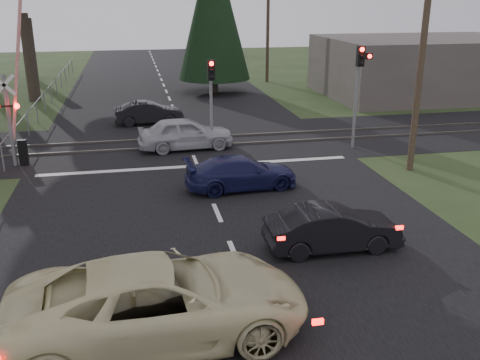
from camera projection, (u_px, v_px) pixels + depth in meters
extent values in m
plane|color=#253719|center=(234.00, 254.00, 14.84)|extent=(120.00, 120.00, 0.00)
cube|color=black|center=(193.00, 154.00, 24.10)|extent=(14.00, 100.00, 0.01)
cube|color=black|center=(188.00, 143.00, 25.96)|extent=(120.00, 8.00, 0.01)
cube|color=silver|center=(198.00, 166.00, 22.44)|extent=(13.00, 0.35, 0.00)
cube|color=#59544C|center=(190.00, 146.00, 25.20)|extent=(120.00, 0.12, 0.10)
cube|color=#59544C|center=(186.00, 138.00, 26.68)|extent=(120.00, 0.12, 0.10)
cylinder|color=slate|center=(10.00, 121.00, 21.89)|extent=(0.18, 0.18, 3.80)
cube|color=white|center=(4.00, 85.00, 21.31)|extent=(0.88, 0.03, 0.88)
cube|color=white|center=(4.00, 85.00, 21.31)|extent=(0.88, 0.03, 0.88)
cube|color=black|center=(7.00, 106.00, 21.61)|extent=(0.90, 0.06, 0.06)
sphere|color=#FF0C07|center=(17.00, 106.00, 21.61)|extent=(0.22, 0.22, 0.22)
cube|color=black|center=(23.00, 153.00, 22.40)|extent=(0.35, 0.25, 1.10)
cube|color=red|center=(17.00, 69.00, 21.31)|extent=(1.16, 0.10, 5.93)
cylinder|color=slate|center=(355.00, 108.00, 24.52)|extent=(0.14, 0.14, 3.80)
cube|color=black|center=(361.00, 56.00, 23.58)|extent=(0.32, 0.24, 0.90)
sphere|color=#FF0C07|center=(362.00, 49.00, 23.36)|extent=(0.20, 0.20, 0.20)
sphere|color=black|center=(362.00, 56.00, 23.46)|extent=(0.18, 0.18, 0.18)
sphere|color=black|center=(361.00, 63.00, 23.56)|extent=(0.18, 0.18, 0.18)
cube|color=black|center=(369.00, 56.00, 23.65)|extent=(0.28, 0.22, 0.28)
sphere|color=#FF0C07|center=(370.00, 56.00, 23.54)|extent=(0.18, 0.18, 0.18)
cylinder|color=slate|center=(211.00, 115.00, 24.51)|extent=(0.14, 0.14, 3.20)
cube|color=black|center=(211.00, 70.00, 23.67)|extent=(0.32, 0.24, 0.90)
sphere|color=#FF0C07|center=(211.00, 64.00, 23.45)|extent=(0.20, 0.20, 0.20)
sphere|color=black|center=(212.00, 71.00, 23.55)|extent=(0.18, 0.18, 0.18)
sphere|color=black|center=(212.00, 77.00, 23.65)|extent=(0.18, 0.18, 0.18)
cylinder|color=#4C3D2D|center=(422.00, 58.00, 20.52)|extent=(0.26, 0.26, 9.00)
cylinder|color=#4C3D2D|center=(268.00, 25.00, 42.75)|extent=(0.26, 0.26, 9.00)
cylinder|color=#4C3D2D|center=(218.00, 15.00, 65.90)|extent=(0.26, 0.26, 9.00)
cylinder|color=#473D33|center=(30.00, 60.00, 35.43)|extent=(0.80, 0.80, 5.40)
cylinder|color=#473D33|center=(27.00, 46.00, 45.24)|extent=(0.80, 0.80, 5.40)
cylinder|color=#473D33|center=(215.00, 79.00, 39.25)|extent=(0.50, 0.50, 2.00)
cone|color=black|center=(213.00, 7.00, 37.61)|extent=(5.20, 5.20, 10.00)
cube|color=#59514C|center=(425.00, 67.00, 37.93)|extent=(14.00, 10.00, 4.00)
imported|color=beige|center=(160.00, 301.00, 10.98)|extent=(6.32, 3.25, 1.71)
imported|color=black|center=(333.00, 229.00, 14.93)|extent=(3.79, 1.32, 1.25)
imported|color=#AEB2B6|center=(186.00, 133.00, 24.72)|extent=(4.48, 2.06, 1.49)
imported|color=#171944|center=(241.00, 173.00, 19.69)|extent=(4.28, 2.02, 1.21)
imported|color=black|center=(149.00, 113.00, 29.64)|extent=(3.85, 1.57, 1.24)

